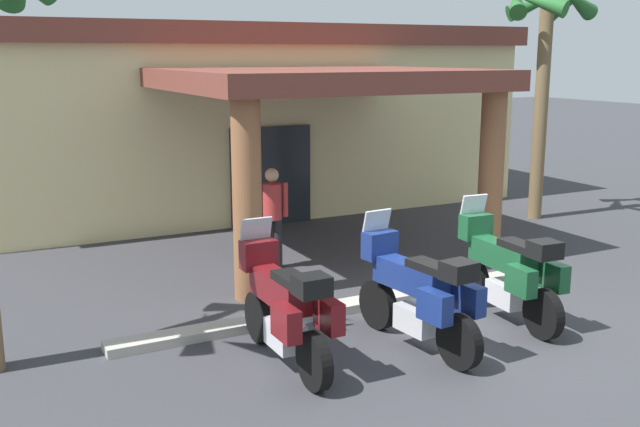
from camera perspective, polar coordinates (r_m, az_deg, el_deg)
ground_plane at (r=10.35m, az=12.14°, el=-8.31°), size 80.00×80.00×0.00m
motel_building at (r=18.07m, az=-7.30°, el=7.59°), size 13.63×10.80×4.22m
motorcycle_maroon at (r=8.64m, az=-2.70°, el=-7.30°), size 0.71×2.21×1.61m
motorcycle_blue at (r=9.19m, az=7.57°, el=-6.18°), size 0.73×2.21×1.61m
motorcycle_green at (r=10.37m, az=14.32°, el=-4.31°), size 0.73×2.21×1.61m
pedestrian at (r=12.43m, az=-3.70°, el=0.21°), size 0.49×0.32×1.73m
palm_tree_near_portico at (r=16.79m, az=16.95°, el=12.74°), size 1.97×1.97×5.13m
curb_strip at (r=10.66m, az=2.46°, el=-7.09°), size 6.98×0.36×0.12m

